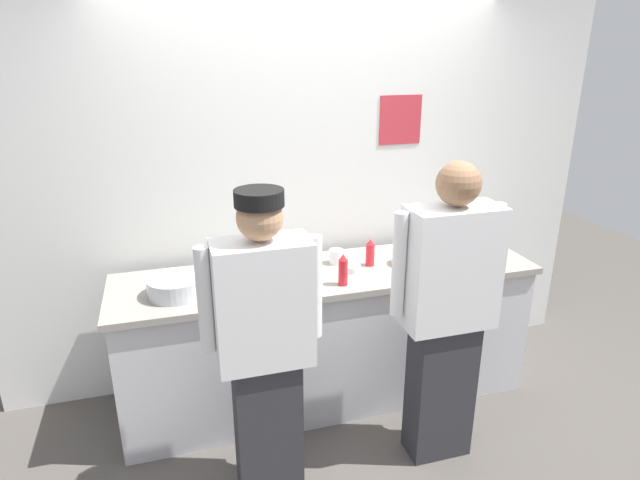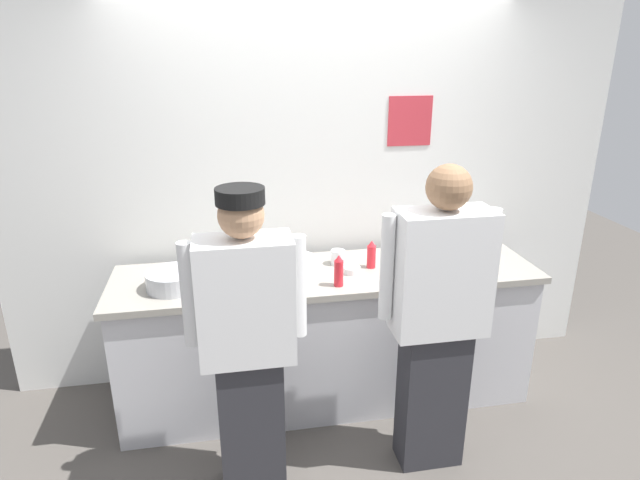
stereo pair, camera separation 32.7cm
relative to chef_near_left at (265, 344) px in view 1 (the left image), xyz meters
The scene contains 17 objects.
ground_plane 1.07m from the chef_near_left, 31.18° to the left, with size 9.00×9.00×0.00m, color #514C47.
wall_back 1.34m from the chef_near_left, 65.11° to the left, with size 4.09×0.11×2.68m.
prep_counter 0.95m from the chef_near_left, 51.94° to the left, with size 2.61×0.67×0.90m.
chef_near_left is the anchor object (origin of this frame).
chef_center 0.98m from the chef_near_left, ahead, with size 0.62×0.24×1.69m.
plate_stack_front 0.80m from the chef_near_left, 64.26° to the left, with size 0.22×0.22×0.10m.
plate_stack_rear 1.22m from the chef_near_left, 31.78° to the left, with size 0.19×0.19×0.05m.
mixing_bowl_steel 0.72m from the chef_near_left, 122.81° to the left, with size 0.30×0.30×0.10m, color #B7BABF.
sheet_tray 1.53m from the chef_near_left, 26.99° to the left, with size 0.44×0.31×0.02m, color #B7BABF.
squeeze_bottle_primary 1.07m from the chef_near_left, 40.55° to the left, with size 0.06×0.06×0.18m.
squeeze_bottle_secondary 0.73m from the chef_near_left, 40.04° to the left, with size 0.05×0.05×0.19m.
ramekin_red_sauce 0.80m from the chef_near_left, 78.43° to the left, with size 0.08×0.08×0.04m.
ramekin_yellow_sauce 0.98m from the chef_near_left, 60.24° to the left, with size 0.08×0.08×0.04m.
ramekin_green_sauce 0.83m from the chef_near_left, 98.87° to the left, with size 0.10×0.10×0.04m.
ramekin_orange_sauce 0.92m from the chef_near_left, 43.34° to the left, with size 0.11×0.11×0.04m.
deli_cup 1.00m from the chef_near_left, 51.85° to the left, with size 0.09×0.09×0.09m, color white.
chefs_knife 0.63m from the chef_near_left, 86.96° to the left, with size 0.28×0.03×0.02m.
Camera 1 is at (-0.91, -2.55, 2.21)m, focal length 30.17 mm.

